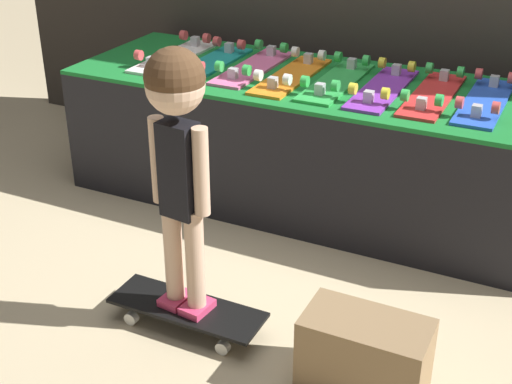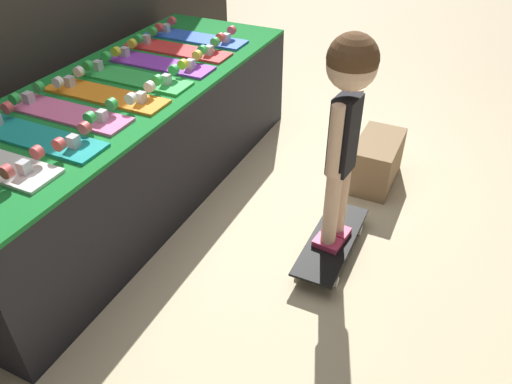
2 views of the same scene
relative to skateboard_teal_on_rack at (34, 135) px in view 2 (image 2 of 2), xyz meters
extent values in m
plane|color=beige|center=(0.58, -0.55, -0.67)|extent=(16.00, 16.00, 0.00)
cube|color=black|center=(0.58, 0.02, -0.35)|extent=(2.43, 0.86, 0.63)
cube|color=#19752D|center=(0.58, 0.02, -0.03)|extent=(2.43, 0.86, 0.02)
cube|color=#B7B7BC|center=(-0.23, -0.19, 0.02)|extent=(0.04, 0.04, 0.05)
cylinder|color=#D84C4C|center=(-0.16, -0.19, 0.05)|extent=(0.03, 0.05, 0.05)
cylinder|color=#D84C4C|center=(-0.30, -0.19, 0.05)|extent=(0.03, 0.05, 0.05)
cube|color=teal|center=(0.00, 0.00, -0.01)|extent=(0.17, 0.67, 0.01)
cylinder|color=#D84C4C|center=(0.07, 0.22, 0.05)|extent=(0.03, 0.05, 0.05)
cube|color=#B7B7BC|center=(0.00, -0.22, 0.02)|extent=(0.04, 0.04, 0.05)
cylinder|color=#D84C4C|center=(0.07, -0.22, 0.05)|extent=(0.03, 0.05, 0.05)
cylinder|color=#D84C4C|center=(-0.07, -0.22, 0.05)|extent=(0.03, 0.05, 0.05)
cube|color=pink|center=(0.23, 0.04, -0.01)|extent=(0.17, 0.67, 0.01)
cube|color=#B7B7BC|center=(0.23, 0.26, 0.02)|extent=(0.04, 0.04, 0.05)
cylinder|color=green|center=(0.30, 0.26, 0.05)|extent=(0.03, 0.05, 0.05)
cylinder|color=green|center=(0.16, 0.26, 0.05)|extent=(0.03, 0.05, 0.05)
cube|color=#B7B7BC|center=(0.23, -0.18, 0.02)|extent=(0.04, 0.04, 0.05)
cylinder|color=green|center=(0.30, -0.18, 0.05)|extent=(0.03, 0.05, 0.05)
cylinder|color=green|center=(0.16, -0.18, 0.05)|extent=(0.03, 0.05, 0.05)
cube|color=orange|center=(0.46, 0.00, -0.01)|extent=(0.17, 0.67, 0.01)
cube|color=#B7B7BC|center=(0.46, 0.22, 0.02)|extent=(0.04, 0.04, 0.05)
cylinder|color=white|center=(0.53, 0.22, 0.05)|extent=(0.03, 0.05, 0.05)
cylinder|color=white|center=(0.39, 0.22, 0.05)|extent=(0.03, 0.05, 0.05)
cube|color=#B7B7BC|center=(0.46, -0.22, 0.02)|extent=(0.04, 0.04, 0.05)
cylinder|color=white|center=(0.53, -0.22, 0.05)|extent=(0.03, 0.05, 0.05)
cylinder|color=white|center=(0.39, -0.22, 0.05)|extent=(0.03, 0.05, 0.05)
cube|color=green|center=(0.69, 0.01, -0.01)|extent=(0.17, 0.67, 0.01)
cube|color=#B7B7BC|center=(0.69, 0.23, 0.02)|extent=(0.04, 0.04, 0.05)
cylinder|color=green|center=(0.76, 0.23, 0.05)|extent=(0.03, 0.05, 0.05)
cylinder|color=green|center=(0.62, 0.23, 0.05)|extent=(0.03, 0.05, 0.05)
cube|color=#B7B7BC|center=(0.69, -0.21, 0.02)|extent=(0.04, 0.04, 0.05)
cylinder|color=green|center=(0.76, -0.21, 0.05)|extent=(0.03, 0.05, 0.05)
cylinder|color=green|center=(0.62, -0.21, 0.05)|extent=(0.03, 0.05, 0.05)
cube|color=purple|center=(0.92, 0.01, -0.01)|extent=(0.17, 0.67, 0.01)
cube|color=#B7B7BC|center=(0.92, 0.23, 0.02)|extent=(0.04, 0.04, 0.05)
cylinder|color=yellow|center=(0.99, 0.23, 0.05)|extent=(0.03, 0.05, 0.05)
cylinder|color=yellow|center=(0.85, 0.23, 0.05)|extent=(0.03, 0.05, 0.05)
cube|color=#B7B7BC|center=(0.92, -0.21, 0.02)|extent=(0.04, 0.04, 0.05)
cylinder|color=yellow|center=(0.99, -0.21, 0.05)|extent=(0.03, 0.05, 0.05)
cylinder|color=yellow|center=(0.85, -0.21, 0.05)|extent=(0.03, 0.05, 0.05)
cube|color=red|center=(1.15, 0.02, -0.01)|extent=(0.17, 0.67, 0.01)
cube|color=#B7B7BC|center=(1.15, 0.24, 0.02)|extent=(0.04, 0.04, 0.05)
cylinder|color=green|center=(1.23, 0.24, 0.05)|extent=(0.03, 0.05, 0.05)
cylinder|color=green|center=(1.08, 0.24, 0.05)|extent=(0.03, 0.05, 0.05)
cube|color=#B7B7BC|center=(1.15, -0.20, 0.02)|extent=(0.04, 0.04, 0.05)
cylinder|color=green|center=(1.23, -0.20, 0.05)|extent=(0.03, 0.05, 0.05)
cylinder|color=green|center=(1.08, -0.20, 0.05)|extent=(0.03, 0.05, 0.05)
cube|color=blue|center=(1.38, 0.03, -0.01)|extent=(0.17, 0.67, 0.01)
cube|color=#B7B7BC|center=(1.38, 0.25, 0.02)|extent=(0.04, 0.04, 0.05)
cylinder|color=#D84C4C|center=(1.46, 0.25, 0.05)|extent=(0.03, 0.05, 0.05)
cylinder|color=#D84C4C|center=(1.31, 0.25, 0.05)|extent=(0.03, 0.05, 0.05)
cube|color=#B7B7BC|center=(1.38, -0.19, 0.02)|extent=(0.04, 0.04, 0.05)
cylinder|color=#D84C4C|center=(1.46, -0.19, 0.05)|extent=(0.03, 0.05, 0.05)
cylinder|color=#D84C4C|center=(1.31, -0.19, 0.05)|extent=(0.03, 0.05, 0.05)
cube|color=black|center=(0.55, -1.19, -0.59)|extent=(0.62, 0.20, 0.01)
cube|color=#B7B7BC|center=(0.75, -1.19, -0.62)|extent=(0.04, 0.04, 0.05)
cylinder|color=white|center=(0.75, -1.11, -0.64)|extent=(0.05, 0.03, 0.05)
cylinder|color=white|center=(0.75, -1.28, -0.64)|extent=(0.05, 0.03, 0.05)
cube|color=#B7B7BC|center=(0.35, -1.19, -0.62)|extent=(0.04, 0.04, 0.05)
cylinder|color=white|center=(0.35, -1.11, -0.64)|extent=(0.05, 0.03, 0.05)
cylinder|color=white|center=(0.35, -1.28, -0.64)|extent=(0.05, 0.03, 0.05)
cube|color=#E03D6B|center=(0.60, -1.20, -0.56)|extent=(0.11, 0.14, 0.03)
cylinder|color=#DBB293|center=(0.60, -1.20, -0.35)|extent=(0.07, 0.07, 0.41)
cube|color=#E03D6B|center=(0.50, -1.19, -0.56)|extent=(0.11, 0.14, 0.03)
cylinder|color=#DBB293|center=(0.50, -1.19, -0.35)|extent=(0.07, 0.07, 0.41)
cube|color=black|center=(0.55, -1.19, 0.00)|extent=(0.14, 0.11, 0.35)
cylinder|color=#DBB293|center=(0.64, -1.21, 0.02)|extent=(0.06, 0.06, 0.32)
cylinder|color=#DBB293|center=(0.46, -1.18, 0.02)|extent=(0.06, 0.06, 0.32)
sphere|color=#DBB293|center=(0.55, -1.19, 0.31)|extent=(0.20, 0.20, 0.20)
sphere|color=#4C331E|center=(0.55, -1.19, 0.34)|extent=(0.21, 0.21, 0.21)
cube|color=#8E704C|center=(1.27, -1.23, -0.53)|extent=(0.43, 0.23, 0.28)
camera|label=1|loc=(1.78, -3.11, 1.06)|focal=50.00mm
camera|label=2|loc=(-1.28, -1.65, 1.04)|focal=35.00mm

